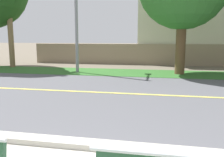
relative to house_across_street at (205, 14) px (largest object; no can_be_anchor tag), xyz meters
name	(u,v)px	position (x,y,z in m)	size (l,w,h in m)	color
ground_plane	(138,86)	(-3.99, -10.78, -3.61)	(140.00, 140.00, 0.00)	#665B4C
curb_edge	(105,146)	(-3.99, -16.43, -3.56)	(44.00, 0.30, 0.11)	#ADA89E
street_asphalt	(133,94)	(-3.99, -12.28, -3.61)	(52.00, 8.00, 0.01)	#515156
road_centre_line	(133,94)	(-3.99, -12.28, -3.61)	(48.00, 0.14, 0.01)	#E0CC4C
far_verge_grass	(144,73)	(-3.99, -7.35, -3.61)	(48.00, 2.80, 0.02)	#2D6026
garden_wall	(125,54)	(-5.63, -3.20, -2.91)	(13.00, 0.36, 1.40)	gray
house_across_street	(205,14)	(0.00, 0.00, 0.00)	(10.28, 6.91, 7.14)	beige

